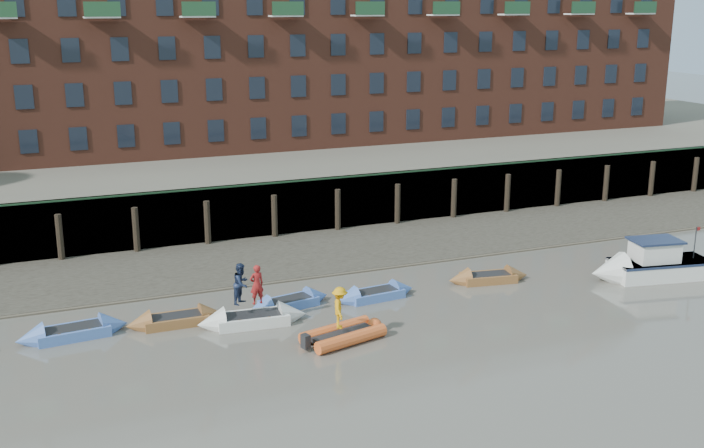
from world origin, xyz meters
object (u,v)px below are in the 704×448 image
rib_tender (346,333)px  person_rower_a (257,284)px  rowboat_3 (252,319)px  person_rib_crew (340,308)px  motor_launch (642,266)px  rowboat_1 (73,332)px  rowboat_2 (176,320)px  rowboat_5 (375,294)px  person_rower_b (241,284)px  rowboat_6 (488,278)px  rowboat_4 (289,303)px

rib_tender → person_rower_a: (-2.91, 3.05, 1.54)m
rowboat_3 → person_rib_crew: (2.87, -3.11, 1.22)m
rib_tender → person_rib_crew: 1.23m
person_rib_crew → motor_launch: bearing=-65.3°
rowboat_1 → rowboat_2: bearing=-8.2°
rowboat_5 → person_rower_b: bearing=-179.6°
motor_launch → rowboat_1: bearing=3.9°
motor_launch → person_rib_crew: (-17.00, -1.68, 0.81)m
rowboat_1 → person_rower_a: (7.56, -1.44, 1.58)m
rowboat_2 → rowboat_3: bearing=-21.4°
person_rower_b → person_rib_crew: person_rower_b is taller
rowboat_6 → rib_tender: size_ratio=1.15×
rowboat_5 → person_rower_a: bearing=-176.4°
motor_launch → person_rib_crew: bearing=15.6°
rowboat_3 → rowboat_4: bearing=38.9°
rowboat_2 → rowboat_3: size_ratio=0.87×
rowboat_4 → motor_launch: (17.77, -2.84, 0.45)m
rowboat_3 → motor_launch: (19.87, -1.43, 0.42)m
rowboat_1 → rib_tender: size_ratio=1.24×
person_rower_b → person_rib_crew: size_ratio=1.03×
rowboat_2 → motor_launch: size_ratio=0.65×
rowboat_1 → rowboat_5: bearing=-7.6°
rowboat_2 → rowboat_3: rowboat_3 is taller
rowboat_1 → rib_tender: 11.40m
person_rib_crew → person_rower_a: bearing=59.5°
motor_launch → person_rower_b: person_rower_b is taller
rib_tender → person_rower_a: person_rower_a is taller
rib_tender → motor_launch: motor_launch is taller
rowboat_1 → rowboat_6: 19.78m
rowboat_6 → person_rower_a: person_rower_a is taller
rowboat_1 → rowboat_3: (7.33, -1.42, 0.01)m
rowboat_5 → rowboat_1: bearing=172.4°
motor_launch → person_rower_a: size_ratio=3.72×
rowboat_3 → rowboat_4: rowboat_3 is taller
rowboat_6 → person_rower_a: size_ratio=2.45×
rowboat_2 → person_rower_b: person_rower_b is taller
rib_tender → person_rib_crew: (-0.28, -0.04, 1.19)m
rowboat_5 → person_rib_crew: 5.41m
rowboat_2 → rowboat_5: (9.32, -0.28, -0.01)m
rowboat_2 → rowboat_4: size_ratio=1.01×
rowboat_2 → person_rib_crew: bearing=-35.8°
rowboat_4 → rowboat_2: bearing=171.1°
rowboat_6 → motor_launch: 7.84m
rowboat_4 → rib_tender: rowboat_4 is taller
rowboat_6 → person_rower_b: bearing=-167.4°
rowboat_3 → rowboat_5: bearing=13.6°
rowboat_5 → rib_tender: 5.06m
rowboat_4 → person_rower_a: bearing=-153.6°
rowboat_5 → person_rower_b: person_rower_b is taller
rib_tender → person_rib_crew: person_rib_crew is taller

